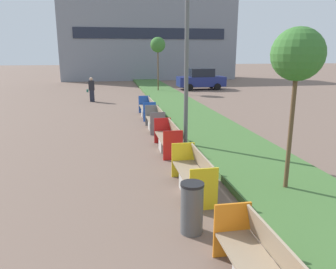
{
  "coord_description": "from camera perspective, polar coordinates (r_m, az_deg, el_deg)",
  "views": [
    {
      "loc": [
        -0.97,
        0.29,
        3.29
      ],
      "look_at": [
        0.9,
        10.76,
        0.6
      ],
      "focal_mm": 35.0,
      "sensor_mm": 36.0,
      "label": 1
    }
  ],
  "objects": [
    {
      "name": "building_backdrop",
      "position": [
        41.66,
        -3.41,
        16.31
      ],
      "size": [
        20.64,
        5.44,
        9.7
      ],
      "color": "gray",
      "rests_on": "ground"
    },
    {
      "name": "bench_grey_frame",
      "position": [
        14.18,
        -2.19,
        2.27
      ],
      "size": [
        0.65,
        1.89,
        0.94
      ],
      "color": "#ADA8A0",
      "rests_on": "ground"
    },
    {
      "name": "parked_car_distant",
      "position": [
        29.89,
        5.77,
        9.56
      ],
      "size": [
        4.22,
        2.0,
        1.86
      ],
      "rotation": [
        0.0,
        0.0,
        0.01
      ],
      "color": "navy",
      "rests_on": "ground"
    },
    {
      "name": "planter_grass_strip",
      "position": [
        12.83,
        9.17,
        -0.43
      ],
      "size": [
        2.8,
        120.0,
        0.18
      ],
      "color": "#426B33",
      "rests_on": "ground"
    },
    {
      "name": "bench_blue_frame",
      "position": [
        17.11,
        -3.58,
        4.37
      ],
      "size": [
        0.65,
        2.47,
        0.94
      ],
      "color": "#ADA8A0",
      "rests_on": "ground"
    },
    {
      "name": "bench_red_frame",
      "position": [
        11.16,
        0.07,
        -0.98
      ],
      "size": [
        0.65,
        2.08,
        0.94
      ],
      "color": "#ADA8A0",
      "rests_on": "ground"
    },
    {
      "name": "litter_bin",
      "position": [
        6.2,
        4.18,
        -12.63
      ],
      "size": [
        0.44,
        0.44,
        0.99
      ],
      "color": "#4C4F51",
      "rests_on": "ground"
    },
    {
      "name": "bench_yellow_frame",
      "position": [
        7.97,
        4.47,
        -7.35
      ],
      "size": [
        0.65,
        2.03,
        0.94
      ],
      "color": "#ADA8A0",
      "rests_on": "ground"
    },
    {
      "name": "street_lamp_post",
      "position": [
        11.07,
        3.39,
        22.34
      ],
      "size": [
        0.24,
        0.44,
        8.94
      ],
      "color": "#56595B",
      "rests_on": "ground"
    },
    {
      "name": "sapling_tree_far",
      "position": [
        27.43,
        -1.78,
        15.28
      ],
      "size": [
        1.22,
        1.22,
        4.46
      ],
      "color": "brown",
      "rests_on": "ground"
    },
    {
      "name": "pedestrian_walking",
      "position": [
        22.87,
        -13.17,
        7.64
      ],
      "size": [
        0.53,
        0.24,
        1.64
      ],
      "color": "#232633",
      "rests_on": "ground"
    },
    {
      "name": "sapling_tree_near",
      "position": [
        7.74,
        21.65,
        12.64
      ],
      "size": [
        1.15,
        1.15,
        3.82
      ],
      "color": "brown",
      "rests_on": "ground"
    }
  ]
}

